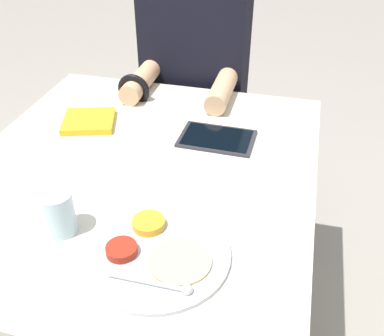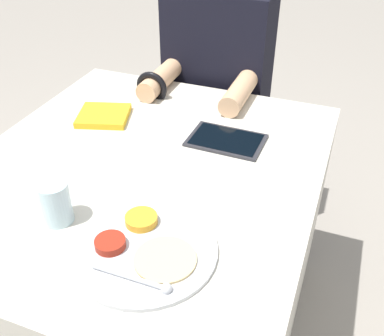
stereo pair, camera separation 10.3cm
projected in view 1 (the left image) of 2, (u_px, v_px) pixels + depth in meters
ground_plane at (152, 333)px, 1.59m from camera, size 12.00×12.00×0.00m
dining_table at (146, 263)px, 1.38m from camera, size 0.91×1.04×0.71m
thali_tray at (156, 252)px, 0.92m from camera, size 0.30×0.30×0.03m
red_notebook at (89, 122)px, 1.36m from camera, size 0.19×0.18×0.02m
tablet_device at (217, 138)px, 1.29m from camera, size 0.22×0.15×0.01m
person_diner at (195, 107)px, 1.77m from camera, size 0.39×0.44×1.20m
drinking_glass at (59, 213)px, 0.96m from camera, size 0.07×0.07×0.10m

